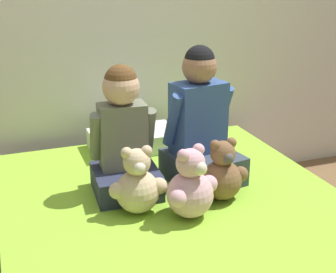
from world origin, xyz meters
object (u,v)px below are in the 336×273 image
at_px(teddy_bear_between_children, 191,188).
at_px(pillow_at_headboard, 134,140).
at_px(teddy_bear_held_by_left_child, 138,185).
at_px(bed, 188,256).
at_px(teddy_bear_held_by_right_child, 222,174).
at_px(child_on_right, 200,127).
at_px(child_on_left, 123,139).

distance_m(teddy_bear_between_children, pillow_at_headboard, 0.85).
bearing_deg(teddy_bear_held_by_left_child, bed, -24.33).
distance_m(bed, teddy_bear_held_by_right_child, 0.41).
bearing_deg(teddy_bear_held_by_right_child, teddy_bear_between_children, -156.05).
height_order(child_on_right, teddy_bear_held_by_left_child, child_on_right).
height_order(child_on_left, child_on_right, child_on_right).
bearing_deg(teddy_bear_between_children, teddy_bear_held_by_left_child, 125.56).
bearing_deg(teddy_bear_between_children, pillow_at_headboard, 66.50).
height_order(bed, child_on_left, child_on_left).
height_order(child_on_right, teddy_bear_between_children, child_on_right).
xyz_separation_m(child_on_left, teddy_bear_between_children, (0.20, -0.34, -0.13)).
distance_m(child_on_left, teddy_bear_between_children, 0.42).
distance_m(child_on_left, child_on_right, 0.39).
bearing_deg(pillow_at_headboard, teddy_bear_held_by_left_child, -105.02).
relative_size(bed, child_on_left, 3.32).
distance_m(child_on_right, teddy_bear_held_by_right_child, 0.29).
distance_m(teddy_bear_held_by_right_child, pillow_at_headboard, 0.78).
bearing_deg(teddy_bear_held_by_right_child, teddy_bear_held_by_left_child, 174.66).
bearing_deg(child_on_left, teddy_bear_held_by_right_child, -27.74).
bearing_deg(child_on_right, bed, -130.31).
bearing_deg(bed, child_on_left, 119.87).
relative_size(bed, teddy_bear_held_by_right_child, 6.86).
bearing_deg(teddy_bear_held_by_left_child, teddy_bear_held_by_right_child, 3.16).
height_order(child_on_right, teddy_bear_held_by_right_child, child_on_right).
height_order(teddy_bear_held_by_left_child, pillow_at_headboard, teddy_bear_held_by_left_child).
xyz_separation_m(bed, child_on_right, (0.20, 0.34, 0.49)).
relative_size(child_on_left, child_on_right, 0.91).
bearing_deg(child_on_right, pillow_at_headboard, 102.20).
height_order(bed, teddy_bear_between_children, teddy_bear_between_children).
bearing_deg(child_on_left, teddy_bear_between_children, -56.24).
xyz_separation_m(teddy_bear_held_by_right_child, teddy_bear_between_children, (-0.20, -0.10, 0.01)).
height_order(child_on_left, pillow_at_headboard, child_on_left).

